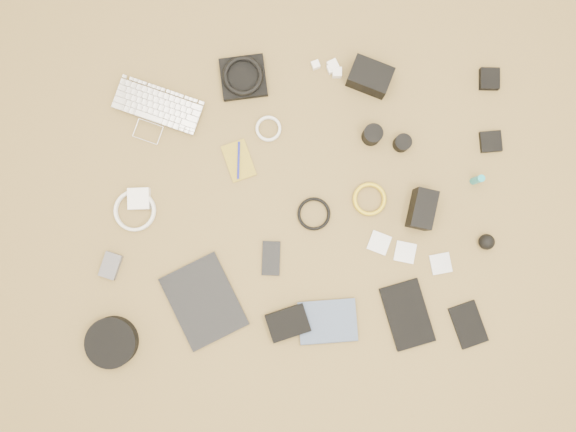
{
  "coord_description": "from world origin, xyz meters",
  "views": [
    {
      "loc": [
        -0.02,
        -0.13,
        1.94
      ],
      "look_at": [
        -0.02,
        -0.03,
        0.02
      ],
      "focal_mm": 35.0,
      "sensor_mm": 36.0,
      "label": 1
    }
  ],
  "objects_px": {
    "headphone_case": "(112,342)",
    "paperback": "(329,343)",
    "phone": "(271,258)",
    "laptop": "(154,117)",
    "dslr_camera": "(370,77)",
    "tablet": "(204,301)"
  },
  "relations": [
    {
      "from": "headphone_case",
      "to": "paperback",
      "type": "height_order",
      "value": "headphone_case"
    },
    {
      "from": "laptop",
      "to": "phone",
      "type": "distance_m",
      "value": 0.64
    },
    {
      "from": "laptop",
      "to": "headphone_case",
      "type": "xyz_separation_m",
      "value": [
        -0.17,
        -0.77,
        0.01
      ]
    },
    {
      "from": "laptop",
      "to": "paperback",
      "type": "bearing_deg",
      "value": -32.91
    },
    {
      "from": "phone",
      "to": "paperback",
      "type": "bearing_deg",
      "value": -53.52
    },
    {
      "from": "laptop",
      "to": "headphone_case",
      "type": "relative_size",
      "value": 1.76
    },
    {
      "from": "phone",
      "to": "headphone_case",
      "type": "distance_m",
      "value": 0.61
    },
    {
      "from": "dslr_camera",
      "to": "tablet",
      "type": "relative_size",
      "value": 0.5
    },
    {
      "from": "tablet",
      "to": "phone",
      "type": "relative_size",
      "value": 2.34
    },
    {
      "from": "tablet",
      "to": "phone",
      "type": "distance_m",
      "value": 0.27
    },
    {
      "from": "phone",
      "to": "paperback",
      "type": "height_order",
      "value": "paperback"
    },
    {
      "from": "laptop",
      "to": "phone",
      "type": "xyz_separation_m",
      "value": [
        0.38,
        -0.51,
        -0.01
      ]
    },
    {
      "from": "headphone_case",
      "to": "paperback",
      "type": "distance_m",
      "value": 0.74
    },
    {
      "from": "laptop",
      "to": "phone",
      "type": "relative_size",
      "value": 2.58
    },
    {
      "from": "laptop",
      "to": "dslr_camera",
      "type": "height_order",
      "value": "dslr_camera"
    },
    {
      "from": "laptop",
      "to": "dslr_camera",
      "type": "relative_size",
      "value": 2.18
    },
    {
      "from": "laptop",
      "to": "headphone_case",
      "type": "distance_m",
      "value": 0.78
    },
    {
      "from": "phone",
      "to": "headphone_case",
      "type": "bearing_deg",
      "value": -150.44
    },
    {
      "from": "tablet",
      "to": "phone",
      "type": "height_order",
      "value": "tablet"
    },
    {
      "from": "tablet",
      "to": "headphone_case",
      "type": "distance_m",
      "value": 0.34
    },
    {
      "from": "headphone_case",
      "to": "dslr_camera",
      "type": "bearing_deg",
      "value": 43.2
    },
    {
      "from": "dslr_camera",
      "to": "phone",
      "type": "distance_m",
      "value": 0.71
    }
  ]
}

